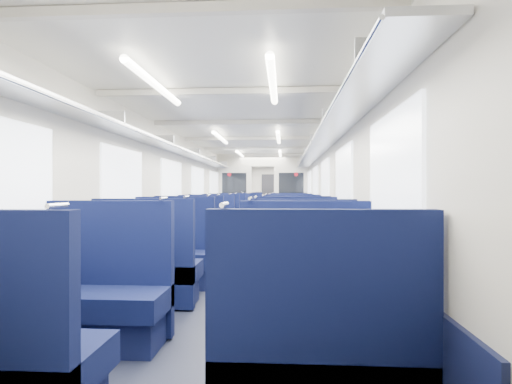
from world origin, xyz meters
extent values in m
cube|color=black|center=(0.00, 0.00, 0.00)|extent=(2.80, 18.00, 0.01)
cube|color=silver|center=(0.00, 0.00, 2.35)|extent=(2.80, 18.00, 0.01)
cube|color=beige|center=(-1.40, 0.00, 1.18)|extent=(0.02, 18.00, 2.35)
cube|color=#0F1434|center=(-1.39, 0.00, 0.35)|extent=(0.03, 17.90, 0.70)
cube|color=beige|center=(1.40, 0.00, 1.18)|extent=(0.02, 18.00, 2.35)
cube|color=#0F1434|center=(1.39, 0.00, 0.35)|extent=(0.03, 17.90, 0.70)
cube|color=beige|center=(0.00, 9.00, 1.18)|extent=(2.80, 0.02, 2.35)
cube|color=#B2B5BA|center=(-1.22, 0.00, 1.97)|extent=(0.34, 17.40, 0.04)
cylinder|color=silver|center=(-1.04, 0.00, 1.95)|extent=(0.02, 17.40, 0.02)
cube|color=#B2B5BA|center=(-1.22, -6.00, 2.05)|extent=(0.34, 0.03, 0.14)
cube|color=#B2B5BA|center=(-1.22, -4.00, 2.05)|extent=(0.34, 0.03, 0.14)
cube|color=#B2B5BA|center=(-1.22, -2.00, 2.05)|extent=(0.34, 0.03, 0.14)
cube|color=#B2B5BA|center=(-1.22, 0.00, 2.05)|extent=(0.34, 0.03, 0.14)
cube|color=#B2B5BA|center=(-1.22, 2.00, 2.05)|extent=(0.34, 0.03, 0.14)
cube|color=#B2B5BA|center=(-1.22, 4.00, 2.05)|extent=(0.34, 0.03, 0.14)
cube|color=#B2B5BA|center=(-1.22, 6.00, 2.05)|extent=(0.34, 0.03, 0.14)
cube|color=#B2B5BA|center=(-1.22, 8.00, 2.05)|extent=(0.34, 0.03, 0.14)
cube|color=#B2B5BA|center=(1.22, 0.00, 1.97)|extent=(0.34, 17.40, 0.04)
cylinder|color=silver|center=(1.04, 0.00, 1.95)|extent=(0.02, 17.40, 0.02)
cube|color=#B2B5BA|center=(1.22, -8.00, 2.05)|extent=(0.34, 0.03, 0.14)
cube|color=#B2B5BA|center=(1.22, -6.00, 2.05)|extent=(0.34, 0.03, 0.14)
cube|color=#B2B5BA|center=(1.22, -4.00, 2.05)|extent=(0.34, 0.03, 0.14)
cube|color=#B2B5BA|center=(1.22, -2.00, 2.05)|extent=(0.34, 0.03, 0.14)
cube|color=#B2B5BA|center=(1.22, 0.00, 2.05)|extent=(0.34, 0.03, 0.14)
cube|color=#B2B5BA|center=(1.22, 2.00, 2.05)|extent=(0.34, 0.03, 0.14)
cube|color=#B2B5BA|center=(1.22, 4.00, 2.05)|extent=(0.34, 0.03, 0.14)
cube|color=#B2B5BA|center=(1.22, 6.00, 2.05)|extent=(0.34, 0.03, 0.14)
cube|color=#B2B5BA|center=(1.22, 8.00, 2.05)|extent=(0.34, 0.03, 0.14)
cube|color=white|center=(-1.38, -7.50, 1.42)|extent=(0.02, 1.30, 0.75)
cube|color=white|center=(-1.38, -5.20, 1.42)|extent=(0.02, 1.30, 0.75)
cube|color=white|center=(-1.38, -2.90, 1.42)|extent=(0.02, 1.30, 0.75)
cube|color=white|center=(-1.38, -0.60, 1.42)|extent=(0.02, 1.30, 0.75)
cube|color=white|center=(-1.38, 1.70, 1.42)|extent=(0.02, 1.30, 0.75)
cube|color=white|center=(-1.38, 4.50, 1.42)|extent=(0.02, 1.30, 0.75)
cube|color=white|center=(-1.38, 6.80, 1.42)|extent=(0.02, 1.30, 0.75)
cube|color=white|center=(1.38, -7.50, 1.42)|extent=(0.02, 1.30, 0.75)
cube|color=white|center=(1.38, -5.20, 1.42)|extent=(0.02, 1.30, 0.75)
cube|color=white|center=(1.38, -2.90, 1.42)|extent=(0.02, 1.30, 0.75)
cube|color=white|center=(1.38, -0.60, 1.42)|extent=(0.02, 1.30, 0.75)
cube|color=white|center=(1.38, 1.70, 1.42)|extent=(0.02, 1.30, 0.75)
cube|color=white|center=(1.38, 4.50, 1.42)|extent=(0.02, 1.30, 0.75)
cube|color=white|center=(1.38, 6.80, 1.42)|extent=(0.02, 1.30, 0.75)
cube|color=beige|center=(0.00, -8.00, 2.31)|extent=(2.70, 0.06, 0.06)
cube|color=beige|center=(0.00, -6.00, 2.31)|extent=(2.70, 0.06, 0.06)
cube|color=beige|center=(0.00, -4.00, 2.31)|extent=(2.70, 0.06, 0.06)
cube|color=beige|center=(0.00, -2.00, 2.31)|extent=(2.70, 0.06, 0.06)
cube|color=beige|center=(0.00, 0.00, 2.31)|extent=(2.70, 0.06, 0.06)
cube|color=beige|center=(0.00, 2.00, 2.31)|extent=(2.70, 0.06, 0.06)
cube|color=beige|center=(0.00, 4.00, 2.31)|extent=(2.70, 0.06, 0.06)
cube|color=beige|center=(0.00, 6.00, 2.31)|extent=(2.70, 0.06, 0.06)
cube|color=beige|center=(0.00, 8.00, 2.31)|extent=(2.70, 0.06, 0.06)
cylinder|color=white|center=(-0.55, -6.50, 2.26)|extent=(0.07, 1.60, 0.07)
cylinder|color=white|center=(-0.55, -2.50, 2.26)|extent=(0.07, 1.60, 0.07)
cylinder|color=white|center=(-0.55, 1.00, 2.26)|extent=(0.07, 1.60, 0.07)
cylinder|color=white|center=(-0.55, 5.50, 2.26)|extent=(0.07, 1.60, 0.07)
cylinder|color=white|center=(0.55, -6.50, 2.26)|extent=(0.07, 1.60, 0.07)
cylinder|color=white|center=(0.55, -2.50, 2.26)|extent=(0.07, 1.60, 0.07)
cylinder|color=white|center=(0.55, 1.00, 2.26)|extent=(0.07, 1.60, 0.07)
cylinder|color=white|center=(0.55, 5.50, 2.26)|extent=(0.07, 1.60, 0.07)
cube|color=black|center=(0.00, 8.94, 1.00)|extent=(0.75, 0.06, 2.00)
cube|color=beige|center=(-0.88, 2.45, 1.18)|extent=(1.05, 0.08, 2.35)
cube|color=black|center=(-0.87, 2.40, 1.40)|extent=(0.76, 0.02, 0.80)
cylinder|color=#B00B19|center=(-1.02, 2.40, 1.75)|extent=(0.12, 0.01, 0.12)
cube|color=beige|center=(0.88, 2.45, 1.18)|extent=(1.05, 0.08, 2.35)
cube|color=black|center=(0.87, 2.40, 1.40)|extent=(0.76, 0.02, 0.80)
cylinder|color=#B00B19|center=(1.02, 2.40, 1.75)|extent=(0.12, 0.01, 0.12)
cube|color=beige|center=(0.00, 2.45, 2.17)|extent=(0.70, 0.08, 0.35)
cylinder|color=silver|center=(-0.37, -8.55, 1.20)|extent=(0.02, 0.17, 0.02)
cube|color=#0D143E|center=(0.83, -8.16, 0.37)|extent=(1.09, 0.57, 0.19)
cube|color=#0D143E|center=(0.83, -8.39, 0.60)|extent=(1.09, 0.10, 1.16)
cylinder|color=silver|center=(0.37, -8.39, 1.20)|extent=(0.02, 0.17, 0.02)
cube|color=#0D143E|center=(-0.83, -7.12, 0.37)|extent=(1.09, 0.57, 0.19)
cube|color=#0D1234|center=(-0.83, -7.12, 0.14)|extent=(1.00, 0.46, 0.28)
cube|color=#0D143E|center=(-0.83, -6.89, 0.60)|extent=(1.09, 0.10, 1.16)
cylinder|color=silver|center=(-0.37, -6.89, 1.20)|extent=(0.02, 0.17, 0.02)
cube|color=#0D143E|center=(0.83, -7.09, 0.37)|extent=(1.09, 0.57, 0.19)
cube|color=#0D1234|center=(0.83, -7.09, 0.14)|extent=(1.00, 0.46, 0.28)
cube|color=#0D143E|center=(0.83, -6.86, 0.60)|extent=(1.09, 0.10, 1.16)
cylinder|color=silver|center=(0.37, -6.86, 1.20)|extent=(0.02, 0.17, 0.02)
cube|color=#0D143E|center=(-0.83, -5.82, 0.37)|extent=(1.09, 0.57, 0.19)
cube|color=#0D1234|center=(-0.83, -5.82, 0.14)|extent=(1.00, 0.46, 0.28)
cube|color=#0D143E|center=(-0.83, -6.05, 0.60)|extent=(1.09, 0.10, 1.16)
cylinder|color=silver|center=(-0.37, -6.05, 1.20)|extent=(0.02, 0.17, 0.02)
cube|color=#0D143E|center=(0.83, -5.94, 0.37)|extent=(1.09, 0.57, 0.19)
cube|color=#0D1234|center=(0.83, -5.94, 0.14)|extent=(1.00, 0.46, 0.28)
cube|color=#0D143E|center=(0.83, -6.18, 0.60)|extent=(1.09, 0.10, 1.16)
cylinder|color=silver|center=(0.37, -6.18, 1.20)|extent=(0.02, 0.17, 0.02)
cube|color=#0D143E|center=(-0.83, -4.99, 0.37)|extent=(1.09, 0.57, 0.19)
cube|color=#0D1234|center=(-0.83, -4.99, 0.14)|extent=(1.00, 0.46, 0.28)
cube|color=#0D143E|center=(-0.83, -4.76, 0.60)|extent=(1.09, 0.10, 1.16)
cylinder|color=silver|center=(-0.37, -4.76, 1.20)|extent=(0.02, 0.17, 0.02)
cube|color=#0D143E|center=(0.83, -4.90, 0.37)|extent=(1.09, 0.57, 0.19)
cube|color=#0D1234|center=(0.83, -4.90, 0.14)|extent=(1.00, 0.46, 0.28)
cube|color=#0D143E|center=(0.83, -4.66, 0.60)|extent=(1.09, 0.10, 1.16)
cylinder|color=silver|center=(0.37, -4.66, 1.20)|extent=(0.02, 0.17, 0.02)
cube|color=#0D143E|center=(-0.83, -3.68, 0.37)|extent=(1.09, 0.57, 0.19)
cube|color=#0D1234|center=(-0.83, -3.68, 0.14)|extent=(1.00, 0.46, 0.28)
cube|color=#0D143E|center=(-0.83, -3.92, 0.60)|extent=(1.09, 0.10, 1.16)
cylinder|color=silver|center=(-0.37, -3.92, 1.20)|extent=(0.02, 0.17, 0.02)
cube|color=#0D143E|center=(0.83, -3.68, 0.37)|extent=(1.09, 0.57, 0.19)
cube|color=#0D1234|center=(0.83, -3.68, 0.14)|extent=(1.00, 0.46, 0.28)
cube|color=#0D143E|center=(0.83, -3.91, 0.60)|extent=(1.09, 0.10, 1.16)
cylinder|color=silver|center=(0.37, -3.91, 1.20)|extent=(0.02, 0.17, 0.02)
cube|color=#0D143E|center=(-0.83, -2.72, 0.37)|extent=(1.09, 0.57, 0.19)
cube|color=#0D1234|center=(-0.83, -2.72, 0.14)|extent=(1.00, 0.46, 0.28)
cube|color=#0D143E|center=(-0.83, -2.49, 0.60)|extent=(1.09, 0.10, 1.16)
cylinder|color=silver|center=(-0.37, -2.49, 1.20)|extent=(0.02, 0.17, 0.02)
cube|color=#0D143E|center=(0.83, -2.50, 0.37)|extent=(1.09, 0.57, 0.19)
cube|color=#0D1234|center=(0.83, -2.50, 0.14)|extent=(1.00, 0.46, 0.28)
cube|color=#0D143E|center=(0.83, -2.27, 0.60)|extent=(1.09, 0.10, 1.16)
cylinder|color=silver|center=(0.37, -2.27, 1.20)|extent=(0.02, 0.17, 0.02)
cube|color=#0D143E|center=(-0.83, -1.34, 0.37)|extent=(1.09, 0.57, 0.19)
cube|color=#0D1234|center=(-0.83, -1.34, 0.14)|extent=(1.00, 0.46, 0.28)
cube|color=#0D143E|center=(-0.83, -1.57, 0.60)|extent=(1.09, 0.10, 1.16)
cylinder|color=silver|center=(-0.37, -1.57, 1.20)|extent=(0.02, 0.17, 0.02)
cube|color=#0D143E|center=(0.83, -1.32, 0.37)|extent=(1.09, 0.57, 0.19)
cube|color=#0D1234|center=(0.83, -1.32, 0.14)|extent=(1.00, 0.46, 0.28)
cube|color=#0D143E|center=(0.83, -1.55, 0.60)|extent=(1.09, 0.10, 1.16)
cylinder|color=silver|center=(0.37, -1.55, 1.20)|extent=(0.02, 0.17, 0.02)
cube|color=#0D143E|center=(-0.83, -0.39, 0.37)|extent=(1.09, 0.57, 0.19)
cube|color=#0D1234|center=(-0.83, -0.39, 0.14)|extent=(1.00, 0.46, 0.28)
cube|color=#0D143E|center=(-0.83, -0.15, 0.60)|extent=(1.09, 0.10, 1.16)
cylinder|color=silver|center=(-0.37, -0.15, 1.20)|extent=(0.02, 0.17, 0.02)
cube|color=#0D143E|center=(0.83, -0.22, 0.37)|extent=(1.09, 0.57, 0.19)
cube|color=#0D1234|center=(0.83, -0.22, 0.14)|extent=(1.00, 0.46, 0.28)
cube|color=#0D143E|center=(0.83, 0.02, 0.60)|extent=(1.09, 0.10, 1.16)
cylinder|color=silver|center=(0.37, 0.02, 1.20)|extent=(0.02, 0.17, 0.02)
cube|color=#0D143E|center=(-0.83, 1.08, 0.37)|extent=(1.09, 0.57, 0.19)
cube|color=#0D1234|center=(-0.83, 1.08, 0.14)|extent=(1.00, 0.46, 0.28)
cube|color=#0D143E|center=(-0.83, 0.85, 0.60)|extent=(1.09, 0.10, 1.16)
cylinder|color=silver|center=(-0.37, 0.85, 1.20)|extent=(0.02, 0.17, 0.02)
cube|color=#0D143E|center=(0.83, 0.91, 0.37)|extent=(1.09, 0.57, 0.19)
cube|color=#0D1234|center=(0.83, 0.91, 0.14)|extent=(1.00, 0.46, 0.28)
cube|color=#0D143E|center=(0.83, 0.68, 0.60)|extent=(1.09, 0.10, 1.16)
cylinder|color=silver|center=(0.37, 0.68, 1.20)|extent=(0.02, 0.17, 0.02)
cube|color=#0D143E|center=(-0.83, 1.94, 0.37)|extent=(1.09, 0.57, 0.19)
cube|color=#0D1234|center=(-0.83, 1.94, 0.14)|extent=(1.00, 0.46, 0.28)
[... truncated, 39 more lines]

